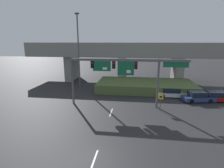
{
  "coord_description": "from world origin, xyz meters",
  "views": [
    {
      "loc": [
        2.74,
        -10.68,
        8.35
      ],
      "look_at": [
        0.0,
        9.53,
        3.33
      ],
      "focal_mm": 28.0,
      "sensor_mm": 36.0,
      "label": 1
    }
  ],
  "objects_px": {
    "highway_light_pole_near": "(78,49)",
    "parked_sedan_near_right": "(171,93)",
    "speed_limit_sign": "(161,100)",
    "parked_sedan_mid_right": "(198,97)",
    "parked_sedan_far_right": "(216,97)",
    "signal_gantry": "(122,68)"
  },
  "relations": [
    {
      "from": "signal_gantry",
      "to": "speed_limit_sign",
      "type": "xyz_separation_m",
      "value": [
        4.81,
        -1.21,
        -3.59
      ]
    },
    {
      "from": "signal_gantry",
      "to": "parked_sedan_far_right",
      "type": "distance_m",
      "value": 14.38
    },
    {
      "from": "signal_gantry",
      "to": "highway_light_pole_near",
      "type": "bearing_deg",
      "value": 133.73
    },
    {
      "from": "highway_light_pole_near",
      "to": "parked_sedan_near_right",
      "type": "bearing_deg",
      "value": -14.63
    },
    {
      "from": "parked_sedan_near_right",
      "to": "parked_sedan_mid_right",
      "type": "xyz_separation_m",
      "value": [
        3.29,
        -1.78,
        0.02
      ]
    },
    {
      "from": "parked_sedan_mid_right",
      "to": "signal_gantry",
      "type": "bearing_deg",
      "value": -173.97
    },
    {
      "from": "parked_sedan_near_right",
      "to": "parked_sedan_mid_right",
      "type": "relative_size",
      "value": 1.05
    },
    {
      "from": "highway_light_pole_near",
      "to": "parked_sedan_near_right",
      "type": "relative_size",
      "value": 2.73
    },
    {
      "from": "parked_sedan_near_right",
      "to": "parked_sedan_far_right",
      "type": "xyz_separation_m",
      "value": [
        5.95,
        -1.22,
        0.0
      ]
    },
    {
      "from": "speed_limit_sign",
      "to": "parked_sedan_far_right",
      "type": "distance_m",
      "value": 9.73
    },
    {
      "from": "highway_light_pole_near",
      "to": "parked_sedan_far_right",
      "type": "height_order",
      "value": "highway_light_pole_near"
    },
    {
      "from": "speed_limit_sign",
      "to": "parked_sedan_far_right",
      "type": "bearing_deg",
      "value": 30.05
    },
    {
      "from": "parked_sedan_near_right",
      "to": "parked_sedan_far_right",
      "type": "distance_m",
      "value": 6.07
    },
    {
      "from": "highway_light_pole_near",
      "to": "parked_sedan_mid_right",
      "type": "distance_m",
      "value": 21.01
    },
    {
      "from": "signal_gantry",
      "to": "parked_sedan_mid_right",
      "type": "height_order",
      "value": "signal_gantry"
    },
    {
      "from": "parked_sedan_near_right",
      "to": "parked_sedan_mid_right",
      "type": "distance_m",
      "value": 3.74
    },
    {
      "from": "speed_limit_sign",
      "to": "parked_sedan_near_right",
      "type": "distance_m",
      "value": 6.6
    },
    {
      "from": "speed_limit_sign",
      "to": "parked_sedan_near_right",
      "type": "bearing_deg",
      "value": 68.05
    },
    {
      "from": "speed_limit_sign",
      "to": "parked_sedan_mid_right",
      "type": "height_order",
      "value": "speed_limit_sign"
    },
    {
      "from": "signal_gantry",
      "to": "parked_sedan_near_right",
      "type": "height_order",
      "value": "signal_gantry"
    },
    {
      "from": "parked_sedan_mid_right",
      "to": "parked_sedan_far_right",
      "type": "distance_m",
      "value": 2.72
    },
    {
      "from": "parked_sedan_mid_right",
      "to": "parked_sedan_far_right",
      "type": "xyz_separation_m",
      "value": [
        2.66,
        0.57,
        -0.02
      ]
    }
  ]
}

